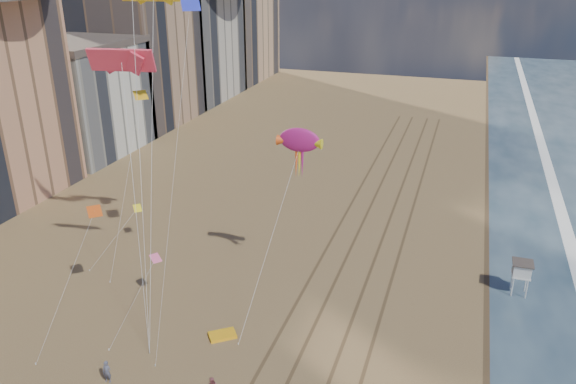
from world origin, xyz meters
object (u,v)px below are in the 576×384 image
object	(u,v)px
grounded_kite	(222,335)
lifeguard_stand	(522,270)
show_kite	(299,141)
kite_flyer_a	(107,372)

from	to	relation	value
grounded_kite	lifeguard_stand	bearing A→B (deg)	-5.69
show_kite	kite_flyer_a	bearing A→B (deg)	-119.29
lifeguard_stand	grounded_kite	bearing A→B (deg)	-148.39
grounded_kite	kite_flyer_a	distance (m)	9.28
grounded_kite	show_kite	size ratio (longest dim) A/B	0.13
lifeguard_stand	kite_flyer_a	world-z (taller)	lifeguard_stand
kite_flyer_a	grounded_kite	bearing A→B (deg)	48.23
lifeguard_stand	kite_flyer_a	bearing A→B (deg)	-143.07
show_kite	kite_flyer_a	world-z (taller)	show_kite
lifeguard_stand	show_kite	bearing A→B (deg)	-165.45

